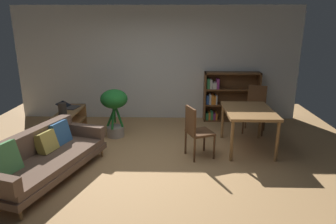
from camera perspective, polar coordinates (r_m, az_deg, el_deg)
ground_plane at (r=5.19m, az=-3.83°, el=-9.92°), size 8.16×8.16×0.00m
back_wall_panel at (r=7.40m, az=-2.11°, el=9.10°), size 6.80×0.10×2.70m
fabric_couch at (r=5.02m, az=-22.71°, el=-7.71°), size 1.41×2.23×0.77m
media_console at (r=6.63m, az=-18.04°, el=-2.13°), size 0.38×1.15×0.56m
open_laptop at (r=6.79m, az=-18.18°, el=1.00°), size 0.46×0.38×0.11m
desk_speaker at (r=6.30m, az=-19.32°, el=0.57°), size 0.16×0.16×0.23m
potted_floor_plant at (r=6.29m, az=-10.11°, el=1.22°), size 0.55×0.55×1.01m
dining_table at (r=5.76m, az=14.99°, el=-0.33°), size 0.87×1.19×0.77m
dining_chair_near at (r=6.80m, az=16.23°, el=1.02°), size 0.56×0.55×1.01m
dining_chair_far at (r=5.29m, az=5.35°, el=-3.32°), size 0.54×0.54×0.93m
bookshelf at (r=7.46m, az=11.13°, el=2.84°), size 1.32×0.31×1.18m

